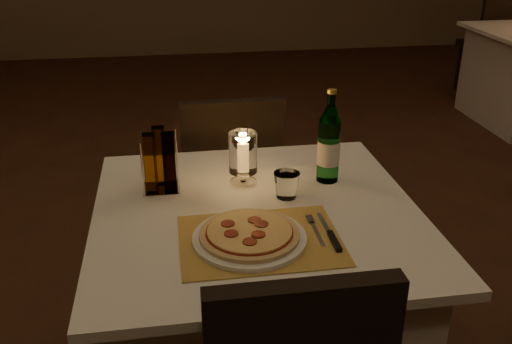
{
  "coord_description": "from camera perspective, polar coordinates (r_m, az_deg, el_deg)",
  "views": [
    {
      "loc": [
        -0.14,
        -1.93,
        1.58
      ],
      "look_at": [
        0.11,
        -0.38,
        0.86
      ],
      "focal_mm": 40.0,
      "sensor_mm": 36.0,
      "label": 1
    }
  ],
  "objects": [
    {
      "name": "floor",
      "position": [
        2.5,
        -3.99,
        -14.86
      ],
      "size": [
        8.0,
        10.0,
        0.02
      ],
      "primitive_type": "cube",
      "color": "#422315",
      "rests_on": "ground"
    },
    {
      "name": "main_table",
      "position": [
        1.97,
        0.09,
        -13.23
      ],
      "size": [
        1.0,
        1.0,
        0.74
      ],
      "color": "silver",
      "rests_on": "ground"
    },
    {
      "name": "chair_far",
      "position": [
        2.48,
        -2.51,
        0.08
      ],
      "size": [
        0.42,
        0.42,
        0.9
      ],
      "color": "black",
      "rests_on": "ground"
    },
    {
      "name": "placemat",
      "position": [
        1.61,
        0.42,
        -6.83
      ],
      "size": [
        0.45,
        0.34,
        0.0
      ],
      "primitive_type": "cube",
      "color": "#BA9040",
      "rests_on": "main_table"
    },
    {
      "name": "plate",
      "position": [
        1.6,
        -0.65,
        -6.64
      ],
      "size": [
        0.32,
        0.32,
        0.01
      ],
      "primitive_type": "cylinder",
      "color": "white",
      "rests_on": "placemat"
    },
    {
      "name": "pizza",
      "position": [
        1.59,
        -0.66,
        -6.14
      ],
      "size": [
        0.28,
        0.28,
        0.02
      ],
      "color": "#D8B77F",
      "rests_on": "plate"
    },
    {
      "name": "fork",
      "position": [
        1.66,
        5.87,
        -5.61
      ],
      "size": [
        0.02,
        0.18,
        0.0
      ],
      "color": "silver",
      "rests_on": "placemat"
    },
    {
      "name": "knife",
      "position": [
        1.62,
        7.61,
        -6.47
      ],
      "size": [
        0.02,
        0.22,
        0.01
      ],
      "color": "black",
      "rests_on": "placemat"
    },
    {
      "name": "tumbler",
      "position": [
        1.83,
        3.08,
        -1.32
      ],
      "size": [
        0.08,
        0.08,
        0.08
      ],
      "primitive_type": null,
      "color": "white",
      "rests_on": "main_table"
    },
    {
      "name": "water_bottle",
      "position": [
        1.92,
        7.3,
        2.71
      ],
      "size": [
        0.08,
        0.08,
        0.32
      ],
      "color": "#61B469",
      "rests_on": "main_table"
    },
    {
      "name": "hurricane_candle",
      "position": [
        1.89,
        -1.31,
        1.76
      ],
      "size": [
        0.09,
        0.09,
        0.18
      ],
      "color": "white",
      "rests_on": "main_table"
    },
    {
      "name": "cruet_caddy",
      "position": [
        1.87,
        -9.58,
        0.89
      ],
      "size": [
        0.12,
        0.12,
        0.21
      ],
      "color": "white",
      "rests_on": "main_table"
    },
    {
      "name": "neighbor_chair_rb",
      "position": [
        5.67,
        22.75,
        12.32
      ],
      "size": [
        0.42,
        0.42,
        0.9
      ],
      "color": "black",
      "rests_on": "ground"
    }
  ]
}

